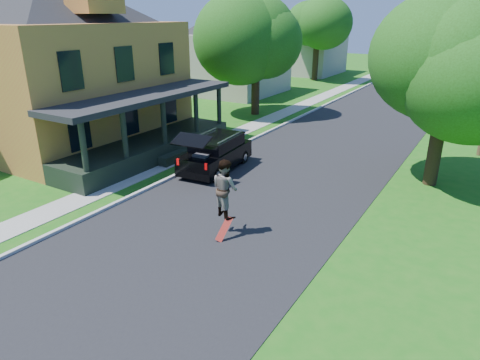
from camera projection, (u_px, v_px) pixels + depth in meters
The scene contains 14 objects.
ground at pixel (184, 247), 12.94m from camera, with size 140.00×140.00×0.00m, color #1A6313.
street at pixel (368, 118), 28.87m from camera, with size 8.00×120.00×0.02m, color black.
curb at pixel (312, 112), 30.83m from camera, with size 0.15×120.00×0.12m, color #B0B0AA.
sidewalk at pixel (293, 110), 31.58m from camera, with size 1.30×120.00×0.03m, color gray.
front_walk at pixel (112, 149), 22.32m from camera, with size 6.50×1.20×0.03m, color gray.
main_house at pixel (56, 48), 22.13m from camera, with size 15.56×15.56×10.10m.
neighbor_house_mid at pixel (231, 44), 37.08m from camera, with size 12.78×12.78×8.30m.
neighbor_house_far at pixel (305, 36), 49.82m from camera, with size 12.78×12.78×8.30m.
black_suv at pixel (216, 153), 19.12m from camera, with size 2.03×4.50×2.04m.
skateboarder at pixel (225, 188), 13.33m from camera, with size 1.12×1.01×1.87m.
skateboard at pixel (224, 230), 13.26m from camera, with size 0.31×0.61×0.74m.
tree_left_mid at pixel (256, 35), 28.30m from camera, with size 7.17×7.32×8.47m.
tree_left_far at pixel (318, 19), 43.49m from camera, with size 7.51×7.27×9.52m.
tree_right_near at pixel (450, 56), 15.95m from camera, with size 6.93×6.66×7.97m.
Camera 1 is at (7.35, -8.79, 6.58)m, focal length 32.00 mm.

